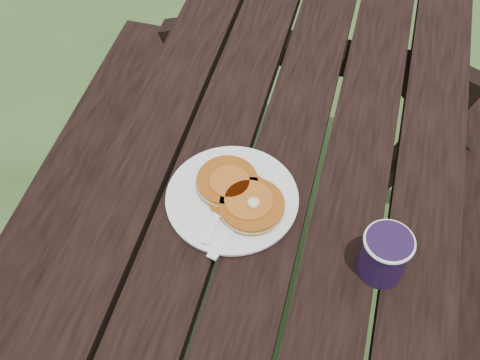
% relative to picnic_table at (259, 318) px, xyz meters
% --- Properties ---
extents(picnic_table, '(1.36, 1.80, 0.75)m').
position_rel_picnic_table_xyz_m(picnic_table, '(0.00, 0.00, 0.00)').
color(picnic_table, black).
rests_on(picnic_table, ground).
extents(plate, '(0.30, 0.30, 0.01)m').
position_rel_picnic_table_xyz_m(plate, '(-0.08, 0.07, 0.39)').
color(plate, white).
rests_on(plate, picnic_table).
extents(pancake_stack, '(0.19, 0.17, 0.04)m').
position_rel_picnic_table_xyz_m(pancake_stack, '(-0.06, 0.07, 0.41)').
color(pancake_stack, '#AD5813').
rests_on(pancake_stack, plate).
extents(knife, '(0.06, 0.18, 0.00)m').
position_rel_picnic_table_xyz_m(knife, '(-0.06, 0.01, 0.39)').
color(knife, white).
rests_on(knife, plate).
extents(fork, '(0.04, 0.16, 0.01)m').
position_rel_picnic_table_xyz_m(fork, '(-0.10, -0.00, 0.40)').
color(fork, white).
rests_on(fork, plate).
extents(coffee_cup, '(0.09, 0.09, 0.10)m').
position_rel_picnic_table_xyz_m(coffee_cup, '(0.23, -0.02, 0.44)').
color(coffee_cup, '#201032').
rests_on(coffee_cup, picnic_table).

